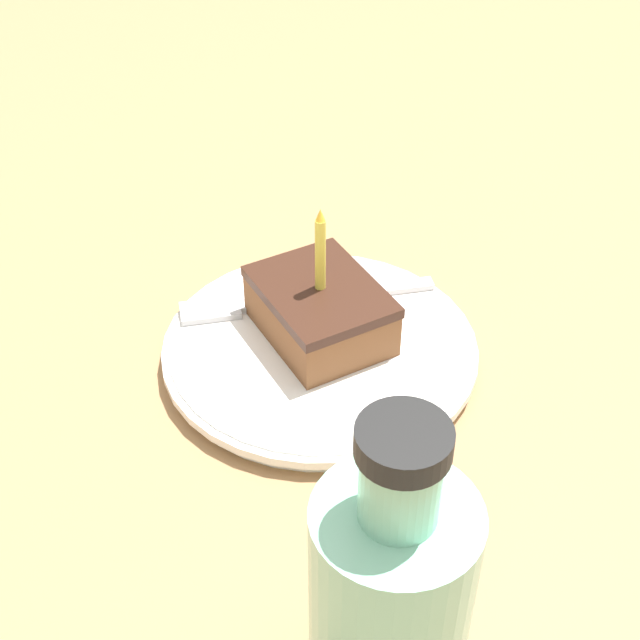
# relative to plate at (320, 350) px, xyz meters

# --- Properties ---
(ground_plane) EXTENTS (2.40, 2.40, 0.04)m
(ground_plane) POSITION_rel_plate_xyz_m (0.01, -0.02, -0.03)
(ground_plane) COLOR #9E754C
(ground_plane) RESTS_ON ground
(plate) EXTENTS (0.23, 0.23, 0.02)m
(plate) POSITION_rel_plate_xyz_m (0.00, 0.00, 0.00)
(plate) COLOR white
(plate) RESTS_ON ground_plane
(cake_slice) EXTENTS (0.08, 0.10, 0.11)m
(cake_slice) POSITION_rel_plate_xyz_m (0.01, 0.01, 0.03)
(cake_slice) COLOR brown
(cake_slice) RESTS_ON plate
(fork) EXTENTS (0.19, 0.08, 0.00)m
(fork) POSITION_rel_plate_xyz_m (0.00, 0.05, 0.01)
(fork) COLOR silver
(fork) RESTS_ON plate
(bottle) EXTENTS (0.08, 0.08, 0.19)m
(bottle) POSITION_rel_plate_xyz_m (-0.09, -0.23, 0.07)
(bottle) COLOR #8CD1B2
(bottle) RESTS_ON ground_plane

